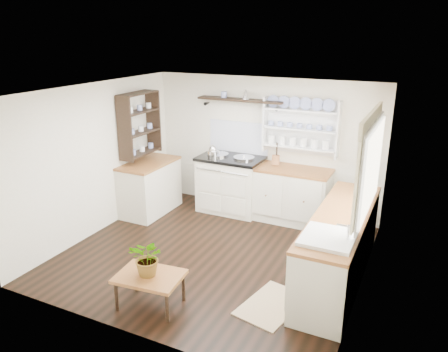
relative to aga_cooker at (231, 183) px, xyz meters
The scene contains 19 objects.
floor 1.71m from the aga_cooker, 73.19° to the right, with size 4.00×3.80×0.01m, color black.
wall_back 0.87m from the aga_cooker, 34.86° to the left, with size 4.00×0.02×2.30m, color beige.
wall_right 3.00m from the aga_cooker, 32.39° to the right, with size 0.02×3.80×2.30m, color beige.
wall_left 2.29m from the aga_cooker, 134.19° to the right, with size 0.02×3.80×2.30m, color beige.
ceiling 2.44m from the aga_cooker, 73.19° to the right, with size 4.00×3.80×0.01m, color white.
window 3.01m from the aga_cooker, 30.37° to the right, with size 0.08×1.55×1.22m.
aga_cooker is the anchor object (origin of this frame).
back_cabinets 1.08m from the aga_cooker, ahead, with size 1.27×0.63×0.90m.
right_cabinets 2.62m from the aga_cooker, 34.06° to the right, with size 0.62×2.43×0.90m.
belfast_sink 3.12m from the aga_cooker, 45.59° to the right, with size 0.55×0.60×0.45m.
left_cabinets 1.40m from the aga_cooker, 151.35° to the right, with size 0.62×1.13×0.90m.
plate_rack 1.57m from the aga_cooker, 14.64° to the left, with size 1.20×0.22×0.90m.
high_shelf 1.43m from the aga_cooker, 70.32° to the left, with size 1.50×0.29×0.16m.
left_shelving 1.85m from the aga_cooker, 153.88° to the right, with size 0.28×0.80×1.05m, color black.
kettle 0.63m from the aga_cooker, 156.85° to the right, with size 0.19×0.19×0.23m, color silver, non-canonical shape.
utensil_crock 0.92m from the aga_cooker, ahead, with size 0.13×0.13×0.15m, color #A0653B.
center_table 3.00m from the aga_cooker, 82.96° to the right, with size 0.79×0.60×0.40m.
potted_plant 2.99m from the aga_cooker, 82.96° to the right, with size 0.39×0.34×0.44m, color #3F7233.
floor_rug 2.92m from the aga_cooker, 55.59° to the right, with size 0.55×0.85×0.02m, color #9E895C.
Camera 1 is at (2.53, -4.92, 3.02)m, focal length 35.00 mm.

